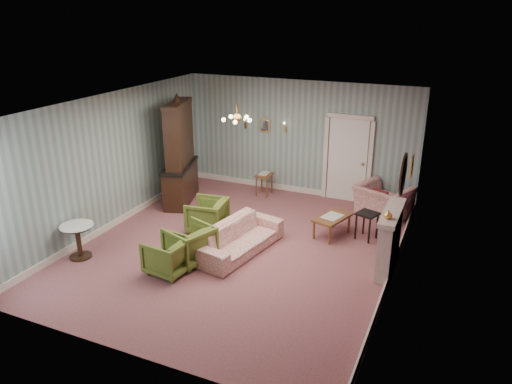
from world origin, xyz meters
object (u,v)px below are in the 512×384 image
at_px(fireplace, 390,240).
at_px(olive_chair_b, 190,242).
at_px(wingback_chair, 383,196).
at_px(side_table_black, 366,226).
at_px(dresser, 179,150).
at_px(coffee_table, 332,226).
at_px(sofa_chintz, 239,233).
at_px(pedestal_table, 79,241).
at_px(olive_chair_c, 207,214).
at_px(olive_chair_a, 168,254).

bearing_deg(fireplace, olive_chair_b, -160.19).
xyz_separation_m(wingback_chair, side_table_black, (-0.09, -1.36, -0.20)).
relative_size(dresser, coffee_table, 3.01).
bearing_deg(sofa_chintz, coffee_table, -35.38).
distance_m(sofa_chintz, coffee_table, 2.06).
bearing_deg(coffee_table, fireplace, -34.64).
relative_size(wingback_chair, coffee_table, 1.29).
bearing_deg(pedestal_table, olive_chair_c, 50.85).
bearing_deg(wingback_chair, olive_chair_a, 76.27).
height_order(olive_chair_c, wingback_chair, wingback_chair).
bearing_deg(coffee_table, pedestal_table, -145.42).
bearing_deg(fireplace, olive_chair_a, -153.95).
height_order(olive_chair_a, pedestal_table, olive_chair_a).
distance_m(fireplace, coffee_table, 1.64).
height_order(olive_chair_a, sofa_chintz, sofa_chintz).
bearing_deg(side_table_black, olive_chair_c, -163.01).
bearing_deg(wingback_chair, side_table_black, 109.06).
bearing_deg(pedestal_table, olive_chair_b, 19.76).
xyz_separation_m(olive_chair_b, olive_chair_c, (-0.36, 1.32, -0.00)).
distance_m(olive_chair_a, olive_chair_b, 0.54).
xyz_separation_m(sofa_chintz, pedestal_table, (-2.71, -1.46, -0.06)).
distance_m(olive_chair_b, sofa_chintz, 1.00).
xyz_separation_m(sofa_chintz, coffee_table, (1.48, 1.43, -0.18)).
bearing_deg(side_table_black, pedestal_table, -148.19).
distance_m(fireplace, pedestal_table, 5.85).
bearing_deg(olive_chair_c, pedestal_table, -46.96).
bearing_deg(olive_chair_a, fireplace, 122.64).
xyz_separation_m(olive_chair_a, olive_chair_b, (0.14, 0.52, 0.03)).
distance_m(olive_chair_a, fireplace, 4.03).
distance_m(side_table_black, pedestal_table, 5.75).
bearing_deg(coffee_table, side_table_black, 11.65).
bearing_deg(fireplace, side_table_black, 120.38).
bearing_deg(side_table_black, olive_chair_b, -141.13).
distance_m(olive_chair_b, wingback_chair, 4.70).
height_order(sofa_chintz, pedestal_table, sofa_chintz).
xyz_separation_m(olive_chair_a, side_table_black, (3.00, 2.82, -0.07)).
bearing_deg(olive_chair_b, side_table_black, 148.38).
distance_m(wingback_chair, pedestal_table, 6.64).
xyz_separation_m(coffee_table, pedestal_table, (-4.19, -2.89, 0.12)).
height_order(olive_chair_a, dresser, dresser).
xyz_separation_m(olive_chair_c, coffee_table, (2.52, 0.84, -0.17)).
bearing_deg(sofa_chintz, fireplace, -68.82).
bearing_deg(sofa_chintz, side_table_black, -43.54).
height_order(wingback_chair, dresser, dresser).
height_order(wingback_chair, fireplace, fireplace).
relative_size(sofa_chintz, pedestal_table, 3.02).
height_order(olive_chair_b, side_table_black, olive_chair_b).
height_order(olive_chair_c, fireplace, fireplace).
bearing_deg(side_table_black, coffee_table, -168.35).
relative_size(dresser, pedestal_table, 3.86).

